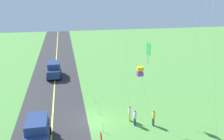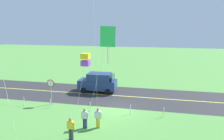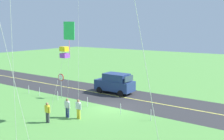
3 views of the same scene
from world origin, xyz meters
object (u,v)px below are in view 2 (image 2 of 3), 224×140
person_child_watcher (71,128)px  person_adult_near (98,117)px  car_suv_foreground (98,82)px  stop_sign (51,87)px  kite_yellow_high (86,60)px  person_adult_companion (85,118)px  kite_blue_mid (107,39)px

person_child_watcher → person_adult_near: bearing=-42.9°
car_suv_foreground → person_adult_near: car_suv_foreground is taller
stop_sign → person_adult_near: size_ratio=1.60×
car_suv_foreground → kite_yellow_high: size_ratio=0.76×
person_child_watcher → kite_yellow_high: kite_yellow_high is taller
car_suv_foreground → kite_yellow_high: kite_yellow_high is taller
person_adult_companion → person_child_watcher: same height
car_suv_foreground → stop_sign: 6.04m
kite_yellow_high → stop_sign: bearing=-40.6°
person_child_watcher → kite_blue_mid: 6.56m
stop_sign → person_adult_companion: 6.38m
car_suv_foreground → person_adult_companion: size_ratio=2.75×
car_suv_foreground → person_adult_near: 8.99m
person_adult_near → person_child_watcher: 2.42m
kite_blue_mid → person_adult_companion: bearing=-39.7°
person_adult_near → kite_blue_mid: kite_blue_mid is taller
car_suv_foreground → person_adult_companion: bearing=99.2°
car_suv_foreground → stop_sign: bearing=55.3°
car_suv_foreground → person_child_watcher: bearing=95.6°
car_suv_foreground → kite_yellow_high: bearing=100.7°
person_adult_companion → kite_yellow_high: 4.53m
person_child_watcher → person_adult_companion: bearing=-21.9°
person_adult_companion → kite_yellow_high: bearing=130.7°
car_suv_foreground → person_adult_near: bearing=105.5°
stop_sign → car_suv_foreground: bearing=-124.7°
kite_blue_mid → kite_yellow_high: 2.78m
person_child_watcher → kite_yellow_high: bearing=-38.5°
stop_sign → person_child_watcher: bearing=127.9°
person_adult_companion → person_adult_near: bearing=-159.6°
stop_sign → kite_yellow_high: size_ratio=0.44×
kite_blue_mid → car_suv_foreground: bearing=-71.3°
person_child_watcher → kite_blue_mid: (-2.60, 0.09, 6.02)m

